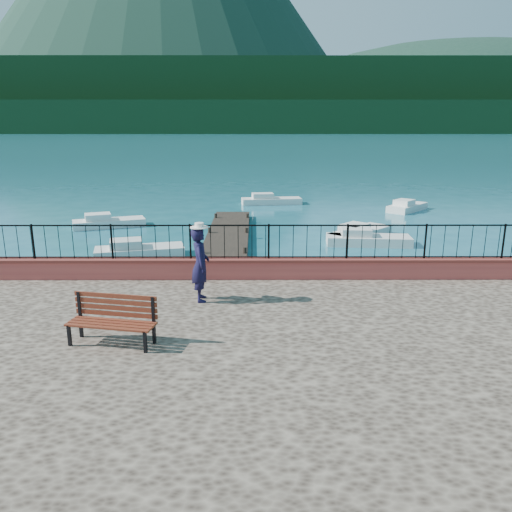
{
  "coord_description": "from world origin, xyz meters",
  "views": [
    {
      "loc": [
        -0.7,
        -9.9,
        5.46
      ],
      "look_at": [
        -0.66,
        2.0,
        2.3
      ],
      "focal_mm": 35.0,
      "sensor_mm": 36.0,
      "label": 1
    }
  ],
  "objects_px": {
    "boat_0": "(140,248)",
    "boat_3": "(109,220)",
    "boat_2": "(361,230)",
    "boat_5": "(407,205)",
    "boat_1": "(369,236)",
    "boat_4": "(272,198)",
    "park_bench": "(113,330)",
    "person": "(200,265)"
  },
  "relations": [
    {
      "from": "boat_2",
      "to": "boat_3",
      "type": "distance_m",
      "value": 13.45
    },
    {
      "from": "park_bench",
      "to": "boat_5",
      "type": "height_order",
      "value": "park_bench"
    },
    {
      "from": "park_bench",
      "to": "boat_3",
      "type": "height_order",
      "value": "park_bench"
    },
    {
      "from": "boat_1",
      "to": "boat_2",
      "type": "distance_m",
      "value": 1.47
    },
    {
      "from": "person",
      "to": "boat_1",
      "type": "bearing_deg",
      "value": -39.53
    },
    {
      "from": "boat_1",
      "to": "boat_4",
      "type": "height_order",
      "value": "same"
    },
    {
      "from": "boat_1",
      "to": "boat_5",
      "type": "relative_size",
      "value": 1.15
    },
    {
      "from": "boat_0",
      "to": "boat_2",
      "type": "height_order",
      "value": "same"
    },
    {
      "from": "boat_3",
      "to": "boat_4",
      "type": "distance_m",
      "value": 12.14
    },
    {
      "from": "boat_0",
      "to": "boat_5",
      "type": "xyz_separation_m",
      "value": [
        14.78,
        11.52,
        0.0
      ]
    },
    {
      "from": "boat_2",
      "to": "boat_5",
      "type": "bearing_deg",
      "value": 12.69
    },
    {
      "from": "boat_0",
      "to": "boat_4",
      "type": "relative_size",
      "value": 0.89
    },
    {
      "from": "person",
      "to": "boat_5",
      "type": "bearing_deg",
      "value": -37.09
    },
    {
      "from": "boat_3",
      "to": "boat_2",
      "type": "bearing_deg",
      "value": -32.2
    },
    {
      "from": "person",
      "to": "boat_1",
      "type": "height_order",
      "value": "person"
    },
    {
      "from": "person",
      "to": "boat_0",
      "type": "relative_size",
      "value": 0.5
    },
    {
      "from": "boat_1",
      "to": "boat_2",
      "type": "height_order",
      "value": "same"
    },
    {
      "from": "boat_3",
      "to": "park_bench",
      "type": "bearing_deg",
      "value": -94.35
    },
    {
      "from": "person",
      "to": "boat_2",
      "type": "bearing_deg",
      "value": -36.13
    },
    {
      "from": "boat_4",
      "to": "boat_5",
      "type": "xyz_separation_m",
      "value": [
        8.71,
        -2.79,
        0.0
      ]
    },
    {
      "from": "boat_0",
      "to": "boat_3",
      "type": "relative_size",
      "value": 0.97
    },
    {
      "from": "person",
      "to": "boat_0",
      "type": "bearing_deg",
      "value": 14.05
    },
    {
      "from": "person",
      "to": "boat_2",
      "type": "height_order",
      "value": "person"
    },
    {
      "from": "boat_5",
      "to": "boat_1",
      "type": "bearing_deg",
      "value": -164.13
    },
    {
      "from": "park_bench",
      "to": "boat_2",
      "type": "distance_m",
      "value": 16.94
    },
    {
      "from": "boat_4",
      "to": "park_bench",
      "type": "bearing_deg",
      "value": -106.25
    },
    {
      "from": "boat_3",
      "to": "boat_5",
      "type": "distance_m",
      "value": 18.59
    },
    {
      "from": "boat_4",
      "to": "boat_5",
      "type": "relative_size",
      "value": 1.23
    },
    {
      "from": "boat_3",
      "to": "boat_4",
      "type": "relative_size",
      "value": 0.91
    },
    {
      "from": "boat_3",
      "to": "boat_4",
      "type": "xyz_separation_m",
      "value": [
        9.14,
        8.0,
        0.0
      ]
    },
    {
      "from": "park_bench",
      "to": "person",
      "type": "height_order",
      "value": "person"
    },
    {
      "from": "person",
      "to": "boat_2",
      "type": "distance_m",
      "value": 14.06
    },
    {
      "from": "boat_2",
      "to": "boat_3",
      "type": "xyz_separation_m",
      "value": [
        -13.17,
        2.72,
        0.0
      ]
    },
    {
      "from": "boat_0",
      "to": "boat_1",
      "type": "xyz_separation_m",
      "value": [
        10.17,
        2.13,
        0.0
      ]
    },
    {
      "from": "park_bench",
      "to": "boat_2",
      "type": "relative_size",
      "value": 0.47
    },
    {
      "from": "boat_1",
      "to": "boat_3",
      "type": "height_order",
      "value": "same"
    },
    {
      "from": "boat_0",
      "to": "boat_4",
      "type": "bearing_deg",
      "value": 53.09
    },
    {
      "from": "park_bench",
      "to": "boat_3",
      "type": "xyz_separation_m",
      "value": [
        -5.1,
        17.57,
        -1.09
      ]
    },
    {
      "from": "boat_1",
      "to": "boat_5",
      "type": "bearing_deg",
      "value": 68.58
    },
    {
      "from": "person",
      "to": "boat_3",
      "type": "bearing_deg",
      "value": 15.68
    },
    {
      "from": "park_bench",
      "to": "boat_1",
      "type": "bearing_deg",
      "value": 70.07
    },
    {
      "from": "boat_3",
      "to": "boat_4",
      "type": "bearing_deg",
      "value": 20.67
    }
  ]
}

